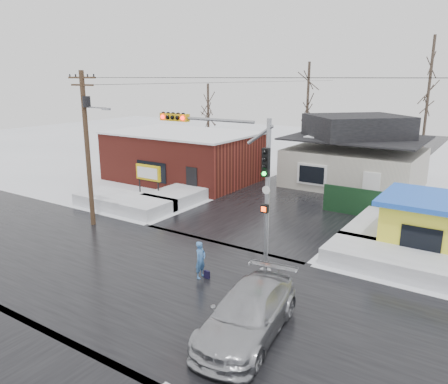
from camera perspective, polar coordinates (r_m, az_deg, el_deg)
The scene contains 20 objects.
ground at distance 19.90m, azimuth -9.26°, elevation -11.12°, with size 120.00×120.00×0.00m, color white.
road_ns at distance 19.90m, azimuth -9.26°, elevation -11.09°, with size 10.00×120.00×0.02m, color black.
road_ew at distance 19.90m, azimuth -9.26°, elevation -11.09°, with size 120.00×10.00×0.02m, color black.
snowbank_nw at distance 30.39m, azimuth -12.94°, elevation -1.31°, with size 7.00×3.00×0.80m, color white.
snowbank_ne at distance 21.89m, azimuth 22.32°, elevation -8.46°, with size 7.00×3.00×0.80m, color white.
snowbank_nside_w at distance 32.67m, azimuth -4.19°, elevation 0.16°, with size 3.00×8.00×0.80m, color white.
snowbank_nside_e at distance 26.87m, azimuth 20.32°, elevation -4.00°, with size 3.00×8.00×0.80m, color white.
traffic_signal at distance 19.24m, azimuth 1.56°, elevation 2.51°, with size 6.05×0.68×7.00m.
utility_pole at distance 26.38m, azimuth -17.40°, elevation 6.46°, with size 3.15×0.44×9.00m.
brick_building at distance 37.80m, azimuth -5.37°, elevation 4.74°, with size 12.20×8.20×4.12m.
marquee_sign at distance 31.73m, azimuth -9.87°, elevation 2.36°, with size 2.20×0.21×2.55m.
house at distance 36.99m, azimuth 16.77°, elevation 4.81°, with size 10.40×8.40×5.76m.
kiosk at distance 24.26m, azimuth 25.15°, elevation -3.84°, with size 4.60×4.60×2.88m.
fence at distance 28.70m, azimuth 20.38°, elevation -1.79°, with size 8.00×0.12×1.80m, color black.
tree_far_left at distance 42.30m, azimuth 10.97°, elevation 13.61°, with size 3.00×3.00×10.00m.
tree_far_mid at distance 41.51m, azimuth 25.48°, elevation 14.67°, with size 3.00×3.00×12.00m.
tree_far_west at distance 45.48m, azimuth -2.10°, elevation 11.92°, with size 3.00×3.00×8.00m.
pedestrian at distance 19.43m, azimuth -3.08°, elevation -8.88°, with size 0.61×0.40×1.67m, color #4174B8.
car at distance 15.47m, azimuth 3.14°, elevation -15.60°, with size 2.27×5.57×1.62m, color #A8AAAF.
shopping_bag at distance 19.60m, azimuth -2.26°, elevation -10.77°, with size 0.28×0.12×0.35m, color black.
Camera 1 is at (12.34, -13.01, 8.63)m, focal length 35.00 mm.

